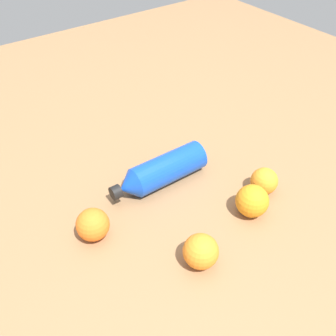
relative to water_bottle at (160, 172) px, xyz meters
The scene contains 6 objects.
ground_plane 0.07m from the water_bottle, 47.87° to the left, with size 2.40×2.40×0.00m, color olive.
water_bottle is the anchor object (origin of this frame).
orange_0 0.25m from the water_bottle, 28.25° to the left, with size 0.08×0.08×0.08m, color orange.
orange_1 0.24m from the water_bottle, 76.19° to the right, with size 0.08×0.08×0.08m, color orange.
orange_2 0.27m from the water_bottle, 47.21° to the left, with size 0.07×0.07×0.07m, color orange.
orange_3 0.27m from the water_bottle, 16.58° to the right, with size 0.08×0.08×0.08m, color orange.
Camera 1 is at (0.56, -0.46, 0.70)m, focal length 39.89 mm.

